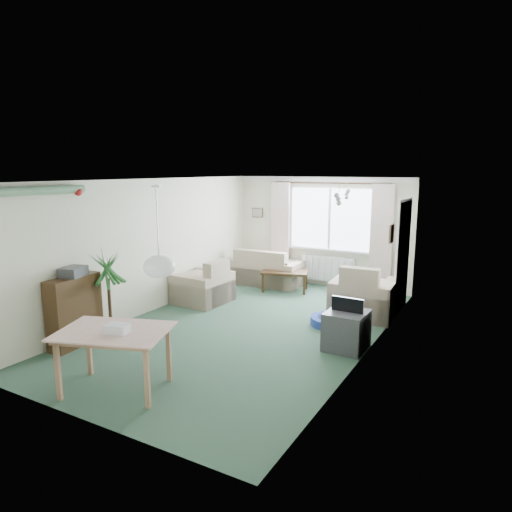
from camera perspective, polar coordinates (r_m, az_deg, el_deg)
The scene contains 25 objects.
ground at distance 7.59m, azimuth -1.12°, elevation -8.94°, with size 6.50×6.50×0.00m, color #2D4B39.
window at distance 10.05m, azimuth 9.23°, elevation 4.60°, with size 1.80×0.03×1.30m, color white.
curtain_rod at distance 9.92m, azimuth 9.21°, elevation 8.99°, with size 2.60×0.03×0.03m, color black.
curtain_left at distance 10.43m, azimuth 3.05°, elevation 3.68°, with size 0.45×0.08×2.00m, color beige.
curtain_right at distance 9.65m, azimuth 15.41°, elevation 2.72°, with size 0.45×0.08×2.00m, color beige.
radiator at distance 10.18m, azimuth 8.97°, elevation -1.58°, with size 1.20×0.10×0.55m, color white.
doorway at distance 8.66m, azimuth 17.90°, elevation -0.12°, with size 0.03×0.95×2.00m, color black.
pendant_lamp at distance 5.27m, azimuth -12.02°, elevation -1.32°, with size 0.36×0.36×0.36m, color white.
tinsel_garland at distance 6.75m, azimuth -26.09°, elevation 7.31°, with size 1.60×1.60×0.12m, color #196626.
bauble_cluster_a at distance 7.43m, azimuth 11.18°, elevation 7.96°, with size 0.20×0.20×0.20m, color silver.
bauble_cluster_b at distance 6.20m, azimuth 10.33°, elevation 7.46°, with size 0.20×0.20×0.20m, color silver.
wall_picture_back at distance 10.79m, azimuth 0.19°, elevation 5.43°, with size 0.28×0.03×0.22m, color brown.
wall_picture_right at distance 7.60m, azimuth 16.58°, elevation 2.70°, with size 0.03×0.24×0.30m, color brown.
sofa at distance 10.31m, azimuth 1.32°, elevation -1.28°, with size 1.61×0.85×0.81m, color beige.
armchair_corner at distance 8.28m, azimuth 13.33°, elevation -4.11°, with size 1.06×1.00×0.94m, color beige.
armchair_left at distance 8.93m, azimuth -6.72°, elevation -3.09°, with size 0.96×0.91×0.86m, color beige.
coffee_table at distance 9.75m, azimuth 3.64°, elevation -3.12°, with size 0.97×0.54×0.44m, color black.
photo_frame at distance 9.70m, azimuth 3.60°, elevation -1.38°, with size 0.12×0.02×0.16m, color brown.
bookshelf at distance 7.24m, azimuth -21.74°, elevation -6.41°, with size 0.28×0.85×1.04m, color black.
hifi_box at distance 7.11m, azimuth -21.89°, elevation -1.82°, with size 0.28×0.35×0.14m, color #3A3B3F.
houseplant at distance 7.36m, azimuth -17.89°, elevation -4.59°, with size 0.58×0.58×1.35m, color #23551D.
dining_table at distance 5.70m, azimuth -17.13°, elevation -12.45°, with size 1.15×0.77×0.72m, color tan.
gift_box at distance 5.46m, azimuth -16.95°, elevation -8.77°, with size 0.25×0.18×0.12m, color silver.
tv_cube at distance 6.79m, azimuth 11.25°, elevation -9.08°, with size 0.56×0.61×0.56m, color #333438.
pet_bed at distance 7.79m, azimuth 9.39°, elevation -8.01°, with size 0.69×0.69×0.14m, color navy.
Camera 1 is at (3.62, -6.16, 2.57)m, focal length 32.00 mm.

